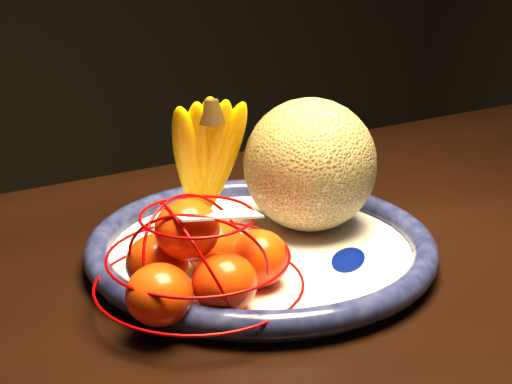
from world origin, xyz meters
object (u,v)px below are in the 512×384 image
fruit_bowl (261,248)px  cantaloupe (310,165)px  mandarin_bag (200,262)px  banana_bunch (206,155)px  dining_table (489,349)px

fruit_bowl → cantaloupe: 0.10m
fruit_bowl → mandarin_bag: 0.12m
banana_bunch → mandarin_bag: 0.17m
cantaloupe → banana_bunch: 0.11m
fruit_bowl → cantaloupe: cantaloupe is taller
cantaloupe → dining_table: bearing=-55.7°
cantaloupe → banana_bunch: (-0.09, 0.06, 0.01)m
dining_table → banana_bunch: 0.35m
fruit_bowl → banana_bunch: size_ratio=2.25×
banana_bunch → dining_table: bearing=-35.2°
dining_table → mandarin_bag: bearing=162.8°
dining_table → banana_bunch: size_ratio=10.35×
fruit_bowl → mandarin_bag: size_ratio=1.80×
banana_bunch → cantaloupe: bearing=-20.4°
dining_table → banana_bunch: bearing=131.3°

